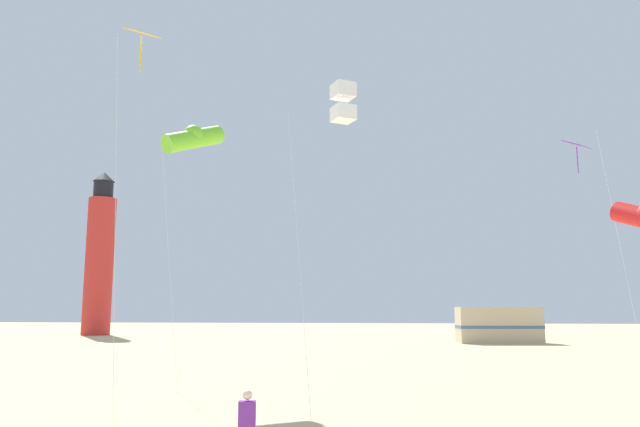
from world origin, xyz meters
name	(u,v)px	position (x,y,z in m)	size (l,w,h in m)	color
kite_flyer_standing	(247,417)	(-0.96, 5.34, 0.61)	(0.38, 0.54, 1.16)	#722D99
kite_tube_lime	(194,138)	(-5.09, 14.14, 9.02)	(2.25, 2.39, 9.73)	silver
kite_box_white	(343,103)	(0.74, 9.97, 8.74)	(2.17, 2.50, 9.33)	silver
kite_diamond_gold	(140,48)	(-5.11, 8.92, 10.24)	(1.33, 1.33, 10.92)	silver
kite_diamond_violet	(580,153)	(9.90, 17.61, 8.96)	(2.69, 2.69, 9.56)	silver
lighthouse_distant	(100,257)	(-26.84, 52.22, 7.84)	(2.80, 2.80, 16.80)	red
rv_van_tan	(499,325)	(11.06, 42.21, 1.39)	(6.62, 2.89, 2.80)	#C6B28C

